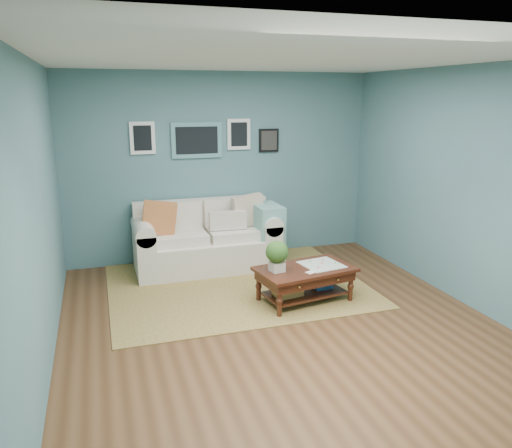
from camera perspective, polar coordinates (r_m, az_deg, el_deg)
name	(u,v)px	position (r m, az deg, el deg)	size (l,w,h in m)	color
room_shell	(279,198)	(5.03, 2.70, 2.97)	(5.00, 5.02, 2.70)	brown
area_rug	(237,285)	(6.44, -2.20, -7.00)	(3.17, 2.54, 0.01)	brown
loveseat	(212,238)	(7.02, -5.06, -1.64)	(2.01, 0.91, 1.03)	silver
coffee_table	(300,274)	(5.86, 5.08, -5.73)	(1.20, 0.82, 0.78)	#35180E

